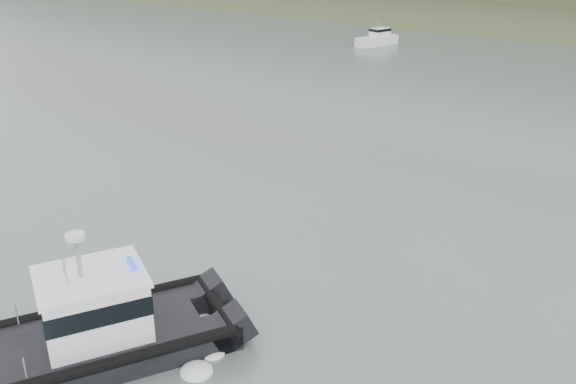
# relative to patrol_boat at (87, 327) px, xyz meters

# --- Properties ---
(ground) EXTENTS (400.00, 400.00, 0.00)m
(ground) POSITION_rel_patrol_boat_xyz_m (2.03, 3.22, -1.30)
(ground) COLOR #4B5954
(ground) RESTS_ON ground
(patrol_boat) EXTENTS (8.65, 11.17, 5.17)m
(patrol_boat) POSITION_rel_patrol_boat_xyz_m (0.00, 0.00, 0.00)
(patrol_boat) COLOR black
(patrol_boat) RESTS_ON ground
(motorboat) EXTENTS (3.50, 6.20, 3.24)m
(motorboat) POSITION_rel_patrol_boat_xyz_m (-20.50, 61.59, -0.49)
(motorboat) COLOR white
(motorboat) RESTS_ON ground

